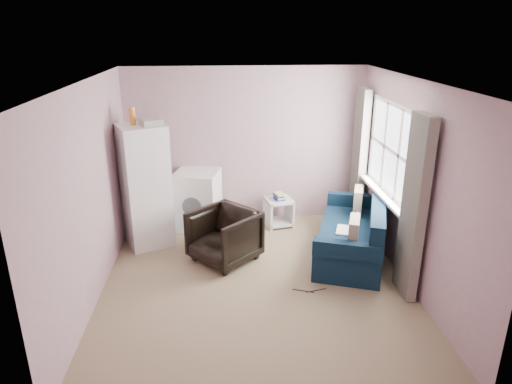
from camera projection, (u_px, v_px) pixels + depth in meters
room at (257, 189)px, 5.38m from camera, size 3.84×4.24×2.54m
armchair at (224, 234)px, 6.21m from camera, size 1.07×1.07×0.80m
fridge at (146, 185)px, 6.56m from camera, size 0.81×0.81×2.03m
washing_machine at (198, 198)px, 7.25m from camera, size 0.78×0.78×0.93m
side_table at (279, 210)px, 7.37m from camera, size 0.49×0.49×0.56m
sofa at (355, 235)px, 6.39m from camera, size 1.41×2.05×0.84m
window_dressing at (382, 179)px, 6.20m from camera, size 0.17×2.62×2.18m
floor_cables at (310, 291)px, 5.60m from camera, size 0.42×0.10×0.01m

